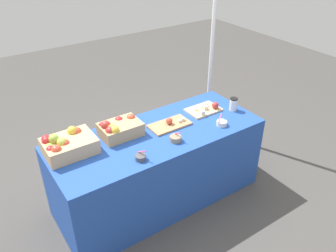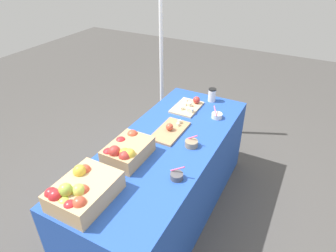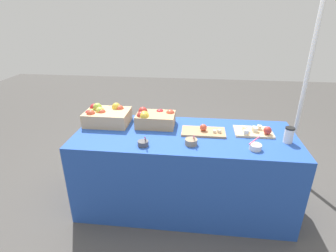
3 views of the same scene
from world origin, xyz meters
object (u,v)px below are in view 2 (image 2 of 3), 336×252
sample_bowl_far (191,143)px  tent_pole (161,47)px  sample_bowl_near (217,116)px  apple_crate_left (82,191)px  apple_crate_middle (127,151)px  cutting_board_back (188,106)px  coffee_cup (212,95)px  sample_bowl_mid (177,176)px  cutting_board_front (170,130)px

sample_bowl_far → tent_pole: size_ratio=0.05×
sample_bowl_near → sample_bowl_far: (-0.49, 0.03, 0.00)m
apple_crate_left → apple_crate_middle: apple_crate_left is taller
cutting_board_back → coffee_cup: coffee_cup is taller
tent_pole → sample_bowl_near: bearing=-124.5°
apple_crate_middle → cutting_board_back: size_ratio=1.07×
sample_bowl_far → tent_pole: 1.44m
apple_crate_middle → sample_bowl_far: 0.50m
sample_bowl_far → sample_bowl_near: bearing=-2.9°
apple_crate_middle → cutting_board_back: apple_crate_middle is taller
sample_bowl_far → tent_pole: tent_pole is taller
apple_crate_left → coffee_cup: (1.59, -0.21, -0.01)m
tent_pole → coffee_cup: bearing=-114.1°
sample_bowl_near → sample_bowl_mid: (-0.87, -0.04, -0.00)m
apple_crate_middle → sample_bowl_far: size_ratio=3.49×
tent_pole → cutting_board_front: bearing=-147.7°
sample_bowl_far → coffee_cup: bearing=9.5°
apple_crate_middle → cutting_board_front: bearing=-13.1°
sample_bowl_far → sample_bowl_mid: bearing=-170.5°
sample_bowl_mid → coffee_cup: (1.15, 0.19, 0.04)m
sample_bowl_far → coffee_cup: (0.78, 0.13, 0.04)m
apple_crate_left → sample_bowl_mid: (0.44, -0.41, -0.06)m
tent_pole → sample_bowl_far: bearing=-141.9°
apple_crate_middle → cutting_board_front: size_ratio=0.92×
cutting_board_back → tent_pole: tent_pole is taller
coffee_cup → cutting_board_front: bearing=171.3°
apple_crate_left → sample_bowl_near: size_ratio=3.87×
cutting_board_front → coffee_cup: (0.67, -0.10, 0.05)m
cutting_board_front → tent_pole: size_ratio=0.17×
cutting_board_back → sample_bowl_mid: (-0.92, -0.33, 0.00)m
cutting_board_front → cutting_board_back: bearing=4.9°
sample_bowl_near → apple_crate_left: bearing=164.2°
cutting_board_front → sample_bowl_near: (0.39, -0.26, 0.01)m
apple_crate_left → sample_bowl_far: 0.88m
sample_bowl_near → sample_bowl_mid: bearing=-177.5°
apple_crate_middle → tent_pole: (1.46, 0.53, 0.27)m
sample_bowl_mid → coffee_cup: bearing=9.5°
coffee_cup → tent_pole: tent_pole is taller
sample_bowl_mid → apple_crate_left: bearing=137.1°
cutting_board_front → tent_pole: 1.23m
apple_crate_left → sample_bowl_far: apple_crate_left is taller
apple_crate_middle → sample_bowl_near: bearing=-23.2°
apple_crate_left → sample_bowl_near: 1.35m
coffee_cup → tent_pole: size_ratio=0.06×
apple_crate_left → cutting_board_front: bearing=-6.9°
tent_pole → apple_crate_middle: bearing=-160.1°
apple_crate_left → coffee_cup: size_ratio=3.07×
cutting_board_back → sample_bowl_near: 0.30m
apple_crate_left → tent_pole: bearing=15.3°
apple_crate_middle → apple_crate_left: bearing=179.6°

